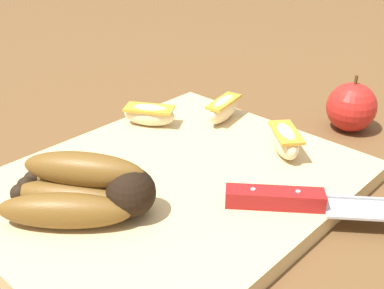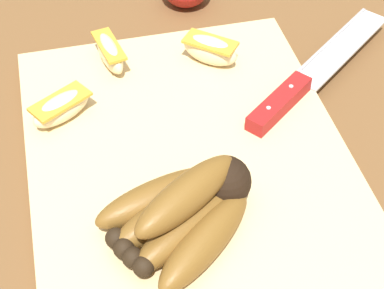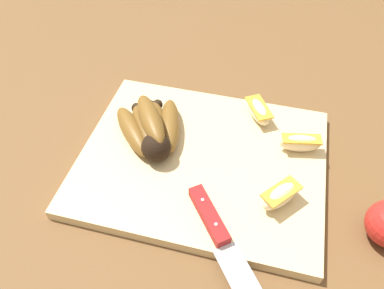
% 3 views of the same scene
% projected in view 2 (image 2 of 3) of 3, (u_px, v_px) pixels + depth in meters
% --- Properties ---
extents(ground_plane, '(6.00, 6.00, 0.00)m').
position_uv_depth(ground_plane, '(187.00, 163.00, 0.68)').
color(ground_plane, brown).
extents(cutting_board, '(0.41, 0.33, 0.02)m').
position_uv_depth(cutting_board, '(185.00, 154.00, 0.68)').
color(cutting_board, '#DBBC84').
rests_on(cutting_board, ground_plane).
extents(banana_bunch, '(0.15, 0.16, 0.06)m').
position_uv_depth(banana_bunch, '(186.00, 211.00, 0.58)').
color(banana_bunch, black).
rests_on(banana_bunch, cutting_board).
extents(chefs_knife, '(0.20, 0.24, 0.02)m').
position_uv_depth(chefs_knife, '(302.00, 82.00, 0.73)').
color(chefs_knife, silver).
rests_on(chefs_knife, cutting_board).
extents(apple_wedge_near, '(0.07, 0.03, 0.03)m').
position_uv_depth(apple_wedge_near, '(110.00, 53.00, 0.75)').
color(apple_wedge_near, beige).
rests_on(apple_wedge_near, cutting_board).
extents(apple_wedge_middle, '(0.06, 0.08, 0.03)m').
position_uv_depth(apple_wedge_middle, '(61.00, 108.00, 0.69)').
color(apple_wedge_middle, beige).
rests_on(apple_wedge_middle, cutting_board).
extents(apple_wedge_far, '(0.06, 0.07, 0.04)m').
position_uv_depth(apple_wedge_far, '(210.00, 50.00, 0.75)').
color(apple_wedge_far, beige).
rests_on(apple_wedge_far, cutting_board).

